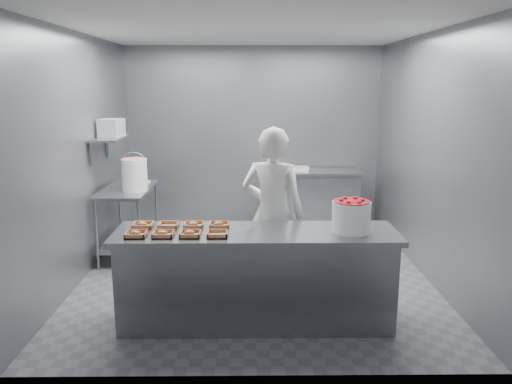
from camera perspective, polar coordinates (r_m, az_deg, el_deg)
floor at (r=6.15m, az=-0.14°, el=-8.90°), size 4.50×4.50×0.00m
ceiling at (r=5.76m, az=-0.16°, el=18.04°), size 4.50×4.50×0.00m
wall_back at (r=8.03m, az=-0.28°, el=6.41°), size 4.00×0.04×2.80m
wall_left at (r=6.11m, az=-19.29°, el=3.86°), size 0.04×4.50×2.80m
wall_right at (r=6.14m, az=18.89°, el=3.93°), size 0.04×4.50×2.80m
service_counter at (r=4.73m, az=-0.00°, el=-9.69°), size 2.60×0.70×0.90m
prep_table at (r=6.73m, az=-14.38°, el=-2.11°), size 0.60×1.20×0.90m
back_counter at (r=7.89m, az=6.29°, el=-0.74°), size 1.50×0.60×0.90m
wall_shelf at (r=6.61m, az=-16.26°, el=5.96°), size 0.35×0.90×0.03m
tray_0 at (r=4.55m, az=-13.58°, el=-4.66°), size 0.19×0.18×0.06m
tray_1 at (r=4.50m, az=-10.59°, el=-4.71°), size 0.19×0.18×0.06m
tray_2 at (r=4.47m, az=-7.55°, el=-4.74°), size 0.19×0.18×0.06m
tray_3 at (r=4.45m, az=-4.43°, el=-4.79°), size 0.19×0.18×0.04m
tray_4 at (r=4.82m, az=-12.83°, el=-3.67°), size 0.19×0.18×0.06m
tray_5 at (r=4.78m, az=-9.97°, el=-3.74°), size 0.19×0.18×0.04m
tray_6 at (r=4.74m, az=-7.14°, el=-3.72°), size 0.19×0.18×0.06m
tray_7 at (r=4.72m, az=-4.24°, el=-3.73°), size 0.19×0.18×0.06m
worker at (r=5.16m, az=1.92°, el=-2.53°), size 0.76×0.60×1.81m
strawberry_tub at (r=4.61m, az=10.84°, el=-2.63°), size 0.35×0.35×0.29m
glaze_bucket at (r=6.46m, az=-13.72°, el=2.02°), size 0.33×0.32×0.49m
bucket_lid at (r=7.00m, az=-13.57°, el=1.16°), size 0.40×0.40×0.03m
rag at (r=6.98m, az=-12.71°, el=1.15°), size 0.18×0.17×0.02m
appliance at (r=6.65m, az=-16.20°, el=7.09°), size 0.30×0.33×0.22m
paper_stack at (r=7.78m, az=4.95°, el=2.68°), size 0.33×0.27×0.06m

